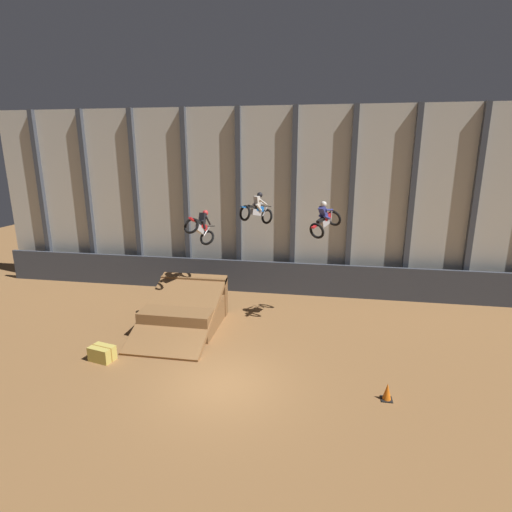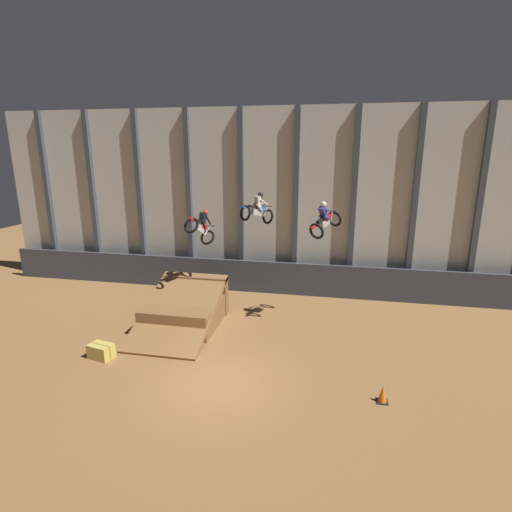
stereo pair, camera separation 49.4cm
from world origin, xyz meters
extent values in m
plane|color=olive|center=(0.00, 0.00, 0.00)|extent=(60.00, 60.00, 0.00)
cube|color=beige|center=(0.00, 10.18, 5.01)|extent=(32.00, 0.12, 10.03)
cube|color=#3D424C|center=(-13.68, 9.98, 5.01)|extent=(0.28, 0.28, 10.03)
cube|color=#3D424C|center=(-10.64, 9.98, 5.01)|extent=(0.28, 0.28, 10.03)
cube|color=#3D424C|center=(-7.60, 9.98, 5.01)|extent=(0.28, 0.28, 10.03)
cube|color=#3D424C|center=(-4.56, 9.98, 5.01)|extent=(0.28, 0.28, 10.03)
cube|color=#3D424C|center=(-1.52, 9.98, 5.01)|extent=(0.28, 0.28, 10.03)
cube|color=#3D424C|center=(1.52, 9.98, 5.01)|extent=(0.28, 0.28, 10.03)
cube|color=#3D424C|center=(4.56, 9.98, 5.01)|extent=(0.28, 0.28, 10.03)
cube|color=#3D424C|center=(7.60, 9.98, 5.01)|extent=(0.28, 0.28, 10.03)
cube|color=#3D424C|center=(10.64, 9.98, 5.01)|extent=(0.28, 0.28, 10.03)
cube|color=#383D47|center=(0.00, 9.34, 0.90)|extent=(31.36, 0.20, 1.80)
cube|color=brown|center=(-2.88, 4.44, 0.56)|extent=(3.14, 3.38, 1.12)
cube|color=brown|center=(-2.88, 5.88, 0.93)|extent=(3.20, 0.50, 1.86)
cube|color=olive|center=(-2.88, 3.72, 0.93)|extent=(3.20, 4.90, 2.05)
torus|color=black|center=(-2.08, 5.62, 3.87)|extent=(0.84, 0.67, 0.68)
torus|color=black|center=(-2.42, 4.49, 4.62)|extent=(0.84, 0.67, 0.68)
cube|color=#B7B7BC|center=(-2.24, 5.08, 4.37)|extent=(0.34, 0.62, 0.51)
cube|color=red|center=(-2.17, 5.32, 4.45)|extent=(0.33, 0.54, 0.44)
cube|color=black|center=(-2.26, 5.00, 4.68)|extent=(0.30, 0.56, 0.40)
cube|color=red|center=(-2.40, 4.54, 4.89)|extent=(0.23, 0.36, 0.24)
cylinder|color=#B7B7BC|center=(-2.09, 5.60, 4.17)|extent=(0.19, 0.48, 0.37)
cylinder|color=black|center=(-2.06, 5.69, 4.39)|extent=(0.64, 0.22, 0.04)
cube|color=black|center=(-2.17, 5.31, 4.81)|extent=(0.35, 0.36, 0.53)
sphere|color=red|center=(-2.10, 5.55, 5.03)|extent=(0.35, 0.42, 0.36)
cylinder|color=black|center=(-2.31, 5.26, 4.56)|extent=(0.18, 0.28, 0.43)
cylinder|color=black|center=(-2.08, 5.19, 4.56)|extent=(0.18, 0.28, 0.43)
cylinder|color=black|center=(-2.27, 5.56, 4.70)|extent=(0.18, 0.39, 0.46)
cylinder|color=black|center=(-1.96, 5.47, 4.70)|extent=(0.18, 0.39, 0.46)
torus|color=black|center=(0.48, 7.15, 4.68)|extent=(0.73, 0.66, 0.74)
torus|color=black|center=(-0.39, 6.08, 4.98)|extent=(0.73, 0.66, 0.74)
cube|color=#B7B7BC|center=(0.03, 6.60, 4.96)|extent=(0.50, 0.55, 0.38)
cube|color=blue|center=(0.16, 6.76, 5.12)|extent=(0.46, 0.50, 0.33)
cube|color=black|center=(-0.08, 6.46, 5.22)|extent=(0.48, 0.55, 0.24)
cube|color=blue|center=(-0.41, 6.05, 5.26)|extent=(0.34, 0.37, 0.14)
cylinder|color=#B7B7BC|center=(0.40, 7.05, 4.96)|extent=(0.27, 0.31, 0.49)
cylinder|color=black|center=(0.41, 7.06, 5.20)|extent=(0.61, 0.33, 0.04)
cube|color=silver|center=(0.08, 6.66, 5.46)|extent=(0.36, 0.35, 0.52)
sphere|color=black|center=(0.18, 6.79, 5.75)|extent=(0.40, 0.40, 0.31)
cylinder|color=silver|center=(-0.01, 6.73, 5.19)|extent=(0.32, 0.35, 0.38)
cylinder|color=silver|center=(0.17, 6.58, 5.19)|extent=(0.32, 0.35, 0.38)
cylinder|color=silver|center=(0.11, 6.94, 5.42)|extent=(0.37, 0.42, 0.35)
cylinder|color=silver|center=(0.35, 6.74, 5.42)|extent=(0.37, 0.42, 0.35)
torus|color=black|center=(3.63, 6.38, 4.80)|extent=(0.78, 0.64, 0.73)
torus|color=black|center=(2.91, 5.23, 4.43)|extent=(0.78, 0.64, 0.73)
cube|color=#B7B7BC|center=(3.22, 5.74, 4.72)|extent=(0.46, 0.58, 0.41)
cube|color=red|center=(3.28, 5.83, 4.96)|extent=(0.43, 0.52, 0.35)
cube|color=black|center=(3.08, 5.50, 4.87)|extent=(0.44, 0.57, 0.26)
cube|color=red|center=(2.82, 5.09, 4.66)|extent=(0.31, 0.38, 0.15)
cylinder|color=#B7B7BC|center=(3.50, 6.18, 4.99)|extent=(0.11, 0.13, 0.55)
cylinder|color=black|center=(3.45, 6.09, 5.21)|extent=(0.47, 0.51, 0.04)
cube|color=navy|center=(3.14, 5.60, 5.19)|extent=(0.46, 0.51, 0.52)
sphere|color=silver|center=(3.15, 5.61, 5.53)|extent=(0.39, 0.41, 0.32)
cylinder|color=navy|center=(3.10, 5.77, 4.96)|extent=(0.32, 0.42, 0.24)
cylinder|color=navy|center=(3.31, 5.64, 4.96)|extent=(0.32, 0.42, 0.24)
cylinder|color=navy|center=(3.12, 5.88, 5.28)|extent=(0.35, 0.49, 0.12)
cylinder|color=navy|center=(3.39, 5.71, 5.28)|extent=(0.35, 0.49, 0.12)
cube|color=black|center=(5.42, 0.07, 0.01)|extent=(0.36, 0.36, 0.03)
cone|color=orange|center=(5.42, 0.07, 0.31)|extent=(0.28, 0.28, 0.55)
cube|color=#CCB751|center=(-4.92, 0.84, 0.28)|extent=(1.01, 0.78, 0.56)
cube|color=#996623|center=(-4.92, 0.84, 0.28)|extent=(0.90, 0.24, 0.57)
camera|label=1|loc=(3.18, -11.69, 7.73)|focal=28.00mm
camera|label=2|loc=(3.67, -11.60, 7.73)|focal=28.00mm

